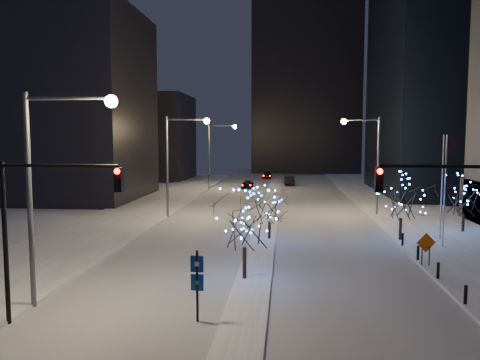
# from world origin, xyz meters

# --- Properties ---
(ground) EXTENTS (160.00, 160.00, 0.00)m
(ground) POSITION_xyz_m (0.00, 0.00, 0.00)
(ground) COLOR white
(ground) RESTS_ON ground
(road) EXTENTS (20.00, 130.00, 0.02)m
(road) POSITION_xyz_m (0.00, 35.00, 0.01)
(road) COLOR silver
(road) RESTS_ON ground
(median) EXTENTS (2.00, 80.00, 0.15)m
(median) POSITION_xyz_m (0.00, 30.00, 0.07)
(median) COLOR white
(median) RESTS_ON ground
(east_sidewalk) EXTENTS (10.00, 90.00, 0.15)m
(east_sidewalk) POSITION_xyz_m (15.00, 20.00, 0.07)
(east_sidewalk) COLOR white
(east_sidewalk) RESTS_ON ground
(west_sidewalk) EXTENTS (8.00, 90.00, 0.15)m
(west_sidewalk) POSITION_xyz_m (-14.00, 20.00, 0.07)
(west_sidewalk) COLOR white
(west_sidewalk) RESTS_ON ground
(filler_west_near) EXTENTS (22.00, 18.00, 24.00)m
(filler_west_near) POSITION_xyz_m (-28.00, 40.00, 12.00)
(filler_west_near) COLOR black
(filler_west_near) RESTS_ON ground
(filler_west_far) EXTENTS (18.00, 16.00, 16.00)m
(filler_west_far) POSITION_xyz_m (-26.00, 70.00, 8.00)
(filler_west_far) COLOR black
(filler_west_far) RESTS_ON ground
(horizon_block) EXTENTS (24.00, 14.00, 42.00)m
(horizon_block) POSITION_xyz_m (6.00, 92.00, 21.00)
(horizon_block) COLOR black
(horizon_block) RESTS_ON ground
(street_lamp_w_near) EXTENTS (4.40, 0.56, 10.00)m
(street_lamp_w_near) POSITION_xyz_m (-8.94, 2.00, 6.50)
(street_lamp_w_near) COLOR #595E66
(street_lamp_w_near) RESTS_ON ground
(street_lamp_w_mid) EXTENTS (4.40, 0.56, 10.00)m
(street_lamp_w_mid) POSITION_xyz_m (-8.94, 27.00, 6.50)
(street_lamp_w_mid) COLOR #595E66
(street_lamp_w_mid) RESTS_ON ground
(street_lamp_w_far) EXTENTS (4.40, 0.56, 10.00)m
(street_lamp_w_far) POSITION_xyz_m (-8.94, 52.00, 6.50)
(street_lamp_w_far) COLOR #595E66
(street_lamp_w_far) RESTS_ON ground
(street_lamp_east) EXTENTS (3.90, 0.56, 10.00)m
(street_lamp_east) POSITION_xyz_m (10.08, 30.00, 6.45)
(street_lamp_east) COLOR #595E66
(street_lamp_east) RESTS_ON ground
(traffic_signal_west) EXTENTS (5.26, 0.43, 7.00)m
(traffic_signal_west) POSITION_xyz_m (-8.44, -0.00, 4.76)
(traffic_signal_west) COLOR black
(traffic_signal_west) RESTS_ON ground
(traffic_signal_east) EXTENTS (5.26, 0.43, 7.00)m
(traffic_signal_east) POSITION_xyz_m (8.94, 1.00, 4.76)
(traffic_signal_east) COLOR black
(traffic_signal_east) RESTS_ON ground
(flagpoles) EXTENTS (1.35, 2.60, 8.00)m
(flagpoles) POSITION_xyz_m (13.37, 17.25, 4.80)
(flagpoles) COLOR silver
(flagpoles) RESTS_ON east_sidewalk
(bollards) EXTENTS (0.16, 12.16, 0.90)m
(bollards) POSITION_xyz_m (10.20, 10.00, 0.60)
(bollards) COLOR black
(bollards) RESTS_ON east_sidewalk
(car_near) EXTENTS (1.95, 4.00, 1.31)m
(car_near) POSITION_xyz_m (-4.27, 54.27, 0.66)
(car_near) COLOR black
(car_near) RESTS_ON ground
(car_mid) EXTENTS (1.90, 4.63, 1.49)m
(car_mid) POSITION_xyz_m (2.26, 60.29, 0.75)
(car_mid) COLOR black
(car_mid) RESTS_ON ground
(car_far) EXTENTS (1.83, 4.42, 1.28)m
(car_far) POSITION_xyz_m (-1.93, 72.09, 0.64)
(car_far) COLOR black
(car_far) RESTS_ON ground
(holiday_tree_median_near) EXTENTS (4.12, 4.12, 4.92)m
(holiday_tree_median_near) POSITION_xyz_m (-0.50, 7.01, 3.33)
(holiday_tree_median_near) COLOR black
(holiday_tree_median_near) RESTS_ON median
(holiday_tree_median_far) EXTENTS (3.55, 3.55, 4.13)m
(holiday_tree_median_far) POSITION_xyz_m (0.50, 17.46, 2.74)
(holiday_tree_median_far) COLOR black
(holiday_tree_median_far) RESTS_ON median
(holiday_tree_plaza_near) EXTENTS (5.12, 5.12, 5.03)m
(holiday_tree_plaza_near) POSITION_xyz_m (10.50, 17.98, 3.35)
(holiday_tree_plaza_near) COLOR black
(holiday_tree_plaza_near) RESTS_ON east_sidewalk
(holiday_tree_plaza_far) EXTENTS (4.09, 4.09, 4.73)m
(holiday_tree_plaza_far) POSITION_xyz_m (16.47, 21.75, 3.08)
(holiday_tree_plaza_far) COLOR black
(holiday_tree_plaza_far) RESTS_ON east_sidewalk
(wayfinding_sign) EXTENTS (0.56, 0.11, 3.15)m
(wayfinding_sign) POSITION_xyz_m (-2.00, 1.00, 1.93)
(wayfinding_sign) COLOR black
(wayfinding_sign) RESTS_ON ground
(construction_sign) EXTENTS (1.21, 0.28, 2.02)m
(construction_sign) POSITION_xyz_m (10.30, 10.72, 1.37)
(construction_sign) COLOR black
(construction_sign) RESTS_ON east_sidewalk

